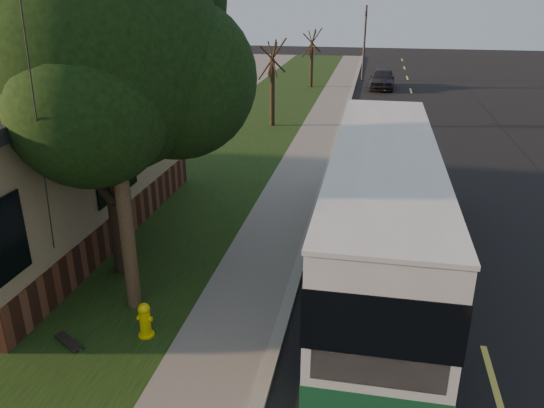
{
  "coord_description": "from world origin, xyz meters",
  "views": [
    {
      "loc": [
        1.56,
        -8.22,
        6.49
      ],
      "look_at": [
        -0.79,
        3.91,
        1.5
      ],
      "focal_mm": 35.0,
      "sensor_mm": 36.0,
      "label": 1
    }
  ],
  "objects_px": {
    "leafy_tree": "(107,57)",
    "transit_bus": "(381,204)",
    "skateboard_spare": "(69,342)",
    "dumpster": "(35,207)",
    "bare_tree_far": "(312,59)",
    "traffic_signal": "(365,38)",
    "fire_hydrant": "(145,320)",
    "utility_pole": "(111,97)",
    "bare_tree_near": "(272,84)",
    "distant_car": "(382,79)"
  },
  "relations": [
    {
      "from": "leafy_tree",
      "to": "bare_tree_near",
      "type": "height_order",
      "value": "leafy_tree"
    },
    {
      "from": "bare_tree_far",
      "to": "traffic_signal",
      "type": "relative_size",
      "value": 0.73
    },
    {
      "from": "traffic_signal",
      "to": "bare_tree_far",
      "type": "bearing_deg",
      "value": -131.19
    },
    {
      "from": "traffic_signal",
      "to": "distant_car",
      "type": "height_order",
      "value": "traffic_signal"
    },
    {
      "from": "transit_bus",
      "to": "distant_car",
      "type": "xyz_separation_m",
      "value": [
        0.08,
        26.5,
        -0.94
      ]
    },
    {
      "from": "bare_tree_far",
      "to": "skateboard_spare",
      "type": "xyz_separation_m",
      "value": [
        -0.97,
        -30.56,
        -1.88
      ]
    },
    {
      "from": "bare_tree_near",
      "to": "bare_tree_far",
      "type": "height_order",
      "value": "bare_tree_near"
    },
    {
      "from": "skateboard_spare",
      "to": "dumpster",
      "type": "relative_size",
      "value": 0.47
    },
    {
      "from": "bare_tree_far",
      "to": "distant_car",
      "type": "distance_m",
      "value": 5.18
    },
    {
      "from": "skateboard_spare",
      "to": "distant_car",
      "type": "xyz_separation_m",
      "value": [
        5.96,
        31.15,
        0.58
      ]
    },
    {
      "from": "fire_hydrant",
      "to": "traffic_signal",
      "type": "bearing_deg",
      "value": 84.79
    },
    {
      "from": "fire_hydrant",
      "to": "leafy_tree",
      "type": "distance_m",
      "value": 5.65
    },
    {
      "from": "bare_tree_near",
      "to": "distant_car",
      "type": "distance_m",
      "value": 13.81
    },
    {
      "from": "transit_bus",
      "to": "dumpster",
      "type": "height_order",
      "value": "transit_bus"
    },
    {
      "from": "bare_tree_near",
      "to": "skateboard_spare",
      "type": "bearing_deg",
      "value": -91.46
    },
    {
      "from": "fire_hydrant",
      "to": "dumpster",
      "type": "xyz_separation_m",
      "value": [
        -5.34,
        4.48,
        0.2
      ]
    },
    {
      "from": "utility_pole",
      "to": "bare_tree_near",
      "type": "xyz_separation_m",
      "value": [
        -0.19,
        17.01,
        -2.48
      ]
    },
    {
      "from": "fire_hydrant",
      "to": "dumpster",
      "type": "bearing_deg",
      "value": 140.01
    },
    {
      "from": "bare_tree_near",
      "to": "distant_car",
      "type": "xyz_separation_m",
      "value": [
        5.48,
        12.59,
        -1.45
      ]
    },
    {
      "from": "fire_hydrant",
      "to": "transit_bus",
      "type": "xyz_separation_m",
      "value": [
        4.5,
        4.09,
        1.21
      ]
    },
    {
      "from": "skateboard_spare",
      "to": "dumpster",
      "type": "height_order",
      "value": "dumpster"
    },
    {
      "from": "dumpster",
      "to": "bare_tree_far",
      "type": "bearing_deg",
      "value": 79.03
    },
    {
      "from": "traffic_signal",
      "to": "leafy_tree",
      "type": "bearing_deg",
      "value": -98.47
    },
    {
      "from": "transit_bus",
      "to": "bare_tree_far",
      "type": "bearing_deg",
      "value": 100.71
    },
    {
      "from": "utility_pole",
      "to": "traffic_signal",
      "type": "distance_m",
      "value": 33.26
    },
    {
      "from": "utility_pole",
      "to": "distant_car",
      "type": "height_order",
      "value": "utility_pole"
    },
    {
      "from": "transit_bus",
      "to": "distant_car",
      "type": "distance_m",
      "value": 26.52
    },
    {
      "from": "distant_car",
      "to": "fire_hydrant",
      "type": "bearing_deg",
      "value": -96.39
    },
    {
      "from": "leafy_tree",
      "to": "bare_tree_near",
      "type": "bearing_deg",
      "value": 87.5
    },
    {
      "from": "bare_tree_far",
      "to": "distant_car",
      "type": "bearing_deg",
      "value": 6.76
    },
    {
      "from": "leafy_tree",
      "to": "distant_car",
      "type": "distance_m",
      "value": 28.96
    },
    {
      "from": "bare_tree_far",
      "to": "skateboard_spare",
      "type": "distance_m",
      "value": 30.63
    },
    {
      "from": "bare_tree_near",
      "to": "traffic_signal",
      "type": "height_order",
      "value": "traffic_signal"
    },
    {
      "from": "transit_bus",
      "to": "distant_car",
      "type": "relative_size",
      "value": 2.75
    },
    {
      "from": "skateboard_spare",
      "to": "bare_tree_far",
      "type": "bearing_deg",
      "value": 88.18
    },
    {
      "from": "utility_pole",
      "to": "dumpster",
      "type": "height_order",
      "value": "utility_pole"
    },
    {
      "from": "traffic_signal",
      "to": "transit_bus",
      "type": "xyz_separation_m",
      "value": [
        1.4,
        -29.91,
        -1.52
      ]
    },
    {
      "from": "dumpster",
      "to": "utility_pole",
      "type": "bearing_deg",
      "value": -36.95
    },
    {
      "from": "fire_hydrant",
      "to": "transit_bus",
      "type": "bearing_deg",
      "value": 42.24
    },
    {
      "from": "bare_tree_near",
      "to": "fire_hydrant",
      "type": "bearing_deg",
      "value": -87.14
    },
    {
      "from": "transit_bus",
      "to": "dumpster",
      "type": "relative_size",
      "value": 6.94
    },
    {
      "from": "utility_pole",
      "to": "traffic_signal",
      "type": "bearing_deg",
      "value": 83.42
    },
    {
      "from": "leafy_tree",
      "to": "traffic_signal",
      "type": "height_order",
      "value": "leafy_tree"
    },
    {
      "from": "fire_hydrant",
      "to": "utility_pole",
      "type": "xyz_separation_m",
      "value": [
        -0.71,
        0.99,
        4.2
      ]
    },
    {
      "from": "dumpster",
      "to": "fire_hydrant",
      "type": "bearing_deg",
      "value": -39.99
    },
    {
      "from": "utility_pole",
      "to": "skateboard_spare",
      "type": "bearing_deg",
      "value": -113.28
    },
    {
      "from": "leafy_tree",
      "to": "dumpster",
      "type": "xyz_separation_m",
      "value": [
        -3.77,
        1.84,
        -4.53
      ]
    },
    {
      "from": "leafy_tree",
      "to": "transit_bus",
      "type": "distance_m",
      "value": 7.17
    },
    {
      "from": "skateboard_spare",
      "to": "fire_hydrant",
      "type": "bearing_deg",
      "value": 22.07
    },
    {
      "from": "transit_bus",
      "to": "traffic_signal",
      "type": "bearing_deg",
      "value": 92.68
    }
  ]
}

